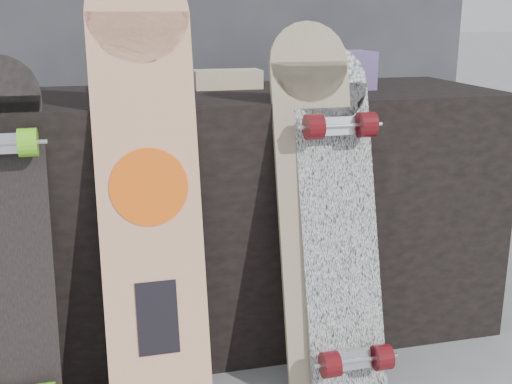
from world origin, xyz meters
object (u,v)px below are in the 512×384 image
object	(u,v)px
vendor_table	(246,213)
longboard_cascadia	(340,218)
longboard_celtic	(317,199)
skateboard_dark	(7,245)
longboard_geisha	(148,180)

from	to	relation	value
vendor_table	longboard_cascadia	size ratio (longest dim) A/B	1.67
longboard_cascadia	longboard_celtic	bearing A→B (deg)	147.06
vendor_table	longboard_celtic	size ratio (longest dim) A/B	1.57
longboard_cascadia	skateboard_dark	world-z (taller)	longboard_cascadia
longboard_celtic	longboard_cascadia	world-z (taller)	longboard_celtic
vendor_table	longboard_geisha	world-z (taller)	longboard_geisha
vendor_table	skateboard_dark	bearing A→B (deg)	-152.00
longboard_celtic	skateboard_dark	size ratio (longest dim) A/B	1.08
longboard_geisha	longboard_celtic	world-z (taller)	longboard_geisha
longboard_geisha	skateboard_dark	distance (m)	0.38
longboard_cascadia	skateboard_dark	size ratio (longest dim) A/B	1.01
vendor_table	longboard_celtic	distance (m)	0.40
longboard_geisha	longboard_cascadia	size ratio (longest dim) A/B	1.23
longboard_celtic	longboard_cascadia	xyz separation A→B (m)	(0.06, -0.04, -0.05)
longboard_celtic	skateboard_dark	xyz separation A→B (m)	(-0.81, -0.01, -0.06)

